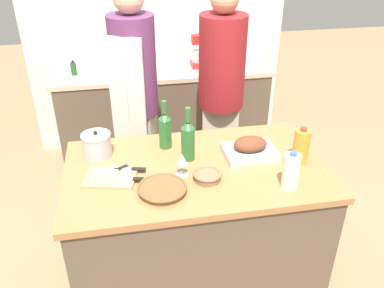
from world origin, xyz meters
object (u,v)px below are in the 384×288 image
(roasting_pan, at_px, (250,149))
(person_cook_aproned, at_px, (135,95))
(cutting_board, at_px, (111,177))
(knife_paring, at_px, (115,171))
(person_cook_guest, at_px, (221,90))
(mixing_bowl, at_px, (207,176))
(condiment_bottle_tall, at_px, (243,53))
(wine_glass_left, at_px, (182,160))
(juice_jug, at_px, (301,146))
(knife_bread, at_px, (130,179))
(stand_mixer, at_px, (201,54))
(condiment_bottle_short, at_px, (74,69))
(condiment_bottle_extra, at_px, (203,52))
(knife_chef, at_px, (129,169))
(wicker_basket, at_px, (162,189))
(milk_jug, at_px, (291,171))
(wine_bottle_green, at_px, (165,129))
(stock_pot, at_px, (97,145))
(wine_bottle_dark, at_px, (188,139))

(roasting_pan, height_order, person_cook_aproned, person_cook_aproned)
(cutting_board, relative_size, knife_paring, 1.86)
(person_cook_aproned, height_order, person_cook_guest, person_cook_aproned)
(roasting_pan, distance_m, person_cook_aproned, 1.01)
(mixing_bowl, height_order, condiment_bottle_tall, condiment_bottle_tall)
(wine_glass_left, xyz_separation_m, person_cook_aproned, (-0.20, 0.92, 0.02))
(juice_jug, xyz_separation_m, wine_glass_left, (-0.70, -0.01, -0.01))
(knife_bread, bearing_deg, stand_mixer, 66.70)
(mixing_bowl, distance_m, stand_mixer, 1.81)
(condiment_bottle_short, xyz_separation_m, condiment_bottle_extra, (1.20, 0.16, 0.03))
(cutting_board, relative_size, stand_mixer, 1.05)
(cutting_board, xyz_separation_m, knife_chef, (0.10, 0.05, 0.01))
(condiment_bottle_tall, relative_size, person_cook_guest, 0.12)
(condiment_bottle_short, bearing_deg, stand_mixer, 0.65)
(roasting_pan, relative_size, wicker_basket, 1.21)
(roasting_pan, height_order, condiment_bottle_short, condiment_bottle_short)
(person_cook_guest, bearing_deg, knife_chef, -119.12)
(juice_jug, bearing_deg, wicker_basket, -169.62)
(knife_bread, xyz_separation_m, condiment_bottle_extra, (0.80, 1.87, 0.09))
(knife_chef, height_order, condiment_bottle_extra, condiment_bottle_extra)
(roasting_pan, xyz_separation_m, knife_chef, (-0.73, -0.05, -0.03))
(wicker_basket, relative_size, condiment_bottle_short, 2.01)
(milk_jug, distance_m, knife_bread, 0.86)
(wine_bottle_green, xyz_separation_m, knife_bread, (-0.24, -0.34, -0.10))
(condiment_bottle_tall, height_order, condiment_bottle_short, condiment_bottle_tall)
(juice_jug, distance_m, condiment_bottle_extra, 1.85)
(juice_jug, height_order, knife_chef, juice_jug)
(stand_mixer, bearing_deg, wine_bottle_green, -110.16)
(wine_glass_left, relative_size, person_cook_aproned, 0.08)
(juice_jug, xyz_separation_m, wine_bottle_green, (-0.75, 0.32, 0.02))
(stock_pot, height_order, wine_bottle_green, wine_bottle_green)
(juice_jug, xyz_separation_m, knife_chef, (-0.99, 0.07, -0.08))
(cutting_board, distance_m, knife_chef, 0.12)
(knife_bread, distance_m, condiment_bottle_tall, 2.10)
(stand_mixer, relative_size, person_cook_guest, 0.17)
(stock_pot, relative_size, mixing_bowl, 1.10)
(knife_chef, xyz_separation_m, condiment_bottle_tall, (1.16, 1.65, 0.10))
(mixing_bowl, relative_size, wine_bottle_dark, 0.48)
(knife_bread, height_order, condiment_bottle_tall, condiment_bottle_tall)
(knife_bread, bearing_deg, wine_bottle_green, 55.61)
(mixing_bowl, distance_m, person_cook_guest, 1.10)
(knife_chef, bearing_deg, condiment_bottle_extra, 65.63)
(mixing_bowl, distance_m, condiment_bottle_short, 1.94)
(stock_pot, bearing_deg, wine_bottle_dark, -14.89)
(wine_bottle_dark, xyz_separation_m, condiment_bottle_tall, (0.81, 1.57, -0.01))
(stock_pot, height_order, person_cook_aproned, person_cook_aproned)
(person_cook_guest, bearing_deg, roasting_pan, -80.97)
(mixing_bowl, bearing_deg, person_cook_aproned, 108.25)
(wine_bottle_dark, bearing_deg, condiment_bottle_extra, 75.23)
(stock_pot, height_order, juice_jug, juice_jug)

